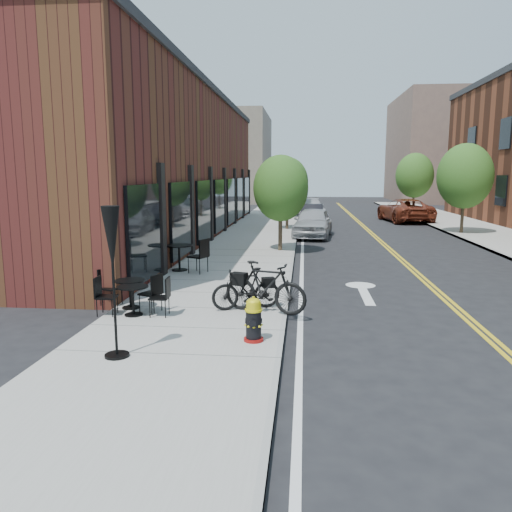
{
  "coord_description": "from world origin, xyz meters",
  "views": [
    {
      "loc": [
        0.34,
        -11.0,
        3.17
      ],
      "look_at": [
        -0.92,
        2.12,
        1.0
      ],
      "focal_mm": 35.0,
      "sensor_mm": 36.0,
      "label": 1
    }
  ],
  "objects": [
    {
      "name": "tree_near_d",
      "position": [
        -0.6,
        33.0,
        2.79
      ],
      "size": [
        2.4,
        2.4,
        4.11
      ],
      "color": "#382B1E",
      "rests_on": "sidewalk_near"
    },
    {
      "name": "bistro_set_c",
      "position": [
        -3.6,
        4.38,
        0.66
      ],
      "size": [
        2.01,
        1.27,
        1.07
      ],
      "rotation": [
        0.0,
        0.0,
        -0.42
      ],
      "color": "black",
      "rests_on": "sidewalk_near"
    },
    {
      "name": "bistro_set_b",
      "position": [
        -3.34,
        -0.75,
        0.55
      ],
      "size": [
        1.57,
        0.7,
        0.85
      ],
      "rotation": [
        0.0,
        0.0,
        0.04
      ],
      "color": "black",
      "rests_on": "sidewalk_near"
    },
    {
      "name": "tree_near_a",
      "position": [
        -0.6,
        9.0,
        2.6
      ],
      "size": [
        2.2,
        2.2,
        3.81
      ],
      "color": "#382B1E",
      "rests_on": "sidewalk_near"
    },
    {
      "name": "bicycle_right",
      "position": [
        -0.49,
        -0.27,
        0.7
      ],
      "size": [
        2.0,
        1.09,
        1.16
      ],
      "primitive_type": "imported",
      "rotation": [
        0.0,
        0.0,
        1.27
      ],
      "color": "black",
      "rests_on": "sidewalk_near"
    },
    {
      "name": "tree_near_b",
      "position": [
        -0.6,
        17.0,
        2.71
      ],
      "size": [
        2.3,
        2.3,
        3.98
      ],
      "color": "#382B1E",
      "rests_on": "sidewalk_near"
    },
    {
      "name": "tree_far_b",
      "position": [
        8.6,
        16.0,
        3.06
      ],
      "size": [
        2.8,
        2.8,
        4.62
      ],
      "color": "#382B1E",
      "rests_on": "sidewalk_far"
    },
    {
      "name": "bistro_set_a",
      "position": [
        -3.6,
        -0.19,
        0.55
      ],
      "size": [
        1.62,
        0.98,
        0.86
      ],
      "rotation": [
        0.0,
        0.0,
        -0.39
      ],
      "color": "black",
      "rests_on": "sidewalk_near"
    },
    {
      "name": "parked_car_b",
      "position": [
        0.83,
        20.6,
        0.65
      ],
      "size": [
        1.44,
        3.94,
        1.29
      ],
      "primitive_type": "imported",
      "rotation": [
        0.0,
        0.0,
        -0.02
      ],
      "color": "black",
      "rests_on": "ground"
    },
    {
      "name": "bicycle_left",
      "position": [
        -0.94,
        -0.02,
        0.6
      ],
      "size": [
        1.65,
        0.97,
        0.96
      ],
      "primitive_type": "imported",
      "rotation": [
        0.0,
        0.0,
        -1.22
      ],
      "color": "black",
      "rests_on": "sidewalk_near"
    },
    {
      "name": "sidewalk_near",
      "position": [
        -2.0,
        10.0,
        0.06
      ],
      "size": [
        4.0,
        70.0,
        0.12
      ],
      "primitive_type": "cube",
      "color": "#9E9B93",
      "rests_on": "ground"
    },
    {
      "name": "ground",
      "position": [
        0.0,
        0.0,
        0.0
      ],
      "size": [
        120.0,
        120.0,
        0.0
      ],
      "primitive_type": "plane",
      "color": "black",
      "rests_on": "ground"
    },
    {
      "name": "parked_car_a",
      "position": [
        0.8,
        14.3,
        0.75
      ],
      "size": [
        2.26,
        4.58,
        1.5
      ],
      "primitive_type": "imported",
      "rotation": [
        0.0,
        0.0,
        -0.11
      ],
      "color": "#A6AAAE",
      "rests_on": "ground"
    },
    {
      "name": "tree_near_c",
      "position": [
        -0.6,
        25.0,
        2.53
      ],
      "size": [
        2.1,
        2.1,
        3.67
      ],
      "color": "#382B1E",
      "rests_on": "sidewalk_near"
    },
    {
      "name": "parked_car_c",
      "position": [
        0.8,
        26.12,
        0.68
      ],
      "size": [
        2.23,
        4.83,
        1.37
      ],
      "primitive_type": "imported",
      "rotation": [
        0.0,
        0.0,
        0.07
      ],
      "color": "#BBBCC1",
      "rests_on": "ground"
    },
    {
      "name": "bg_building_right",
      "position": [
        16.0,
        50.0,
        6.0
      ],
      "size": [
        10.0,
        16.0,
        12.0
      ],
      "primitive_type": "cube",
      "color": "brown",
      "rests_on": "ground"
    },
    {
      "name": "tree_far_c",
      "position": [
        8.6,
        28.0,
        3.06
      ],
      "size": [
        2.8,
        2.8,
        4.62
      ],
      "color": "#382B1E",
      "rests_on": "sidewalk_far"
    },
    {
      "name": "bg_building_left",
      "position": [
        -8.0,
        48.0,
        5.0
      ],
      "size": [
        8.0,
        14.0,
        10.0
      ],
      "primitive_type": "cube",
      "color": "#726656",
      "rests_on": "ground"
    },
    {
      "name": "fire_hydrant",
      "position": [
        -0.55,
        -2.18,
        0.52
      ],
      "size": [
        0.41,
        0.41,
        0.84
      ],
      "rotation": [
        0.0,
        0.0,
        0.14
      ],
      "color": "maroon",
      "rests_on": "sidewalk_near"
    },
    {
      "name": "patio_umbrella",
      "position": [
        -2.78,
        -3.21,
        1.95
      ],
      "size": [
        0.41,
        0.41,
        2.55
      ],
      "color": "black",
      "rests_on": "sidewalk_near"
    },
    {
      "name": "building_near",
      "position": [
        -6.5,
        14.0,
        3.5
      ],
      "size": [
        5.0,
        28.0,
        7.0
      ],
      "primitive_type": "cube",
      "color": "#4D1C18",
      "rests_on": "ground"
    },
    {
      "name": "parked_car_far",
      "position": [
        7.05,
        23.27,
        0.77
      ],
      "size": [
        3.25,
        5.82,
        1.54
      ],
      "primitive_type": "imported",
      "rotation": [
        0.0,
        0.0,
        3.27
      ],
      "color": "maroon",
      "rests_on": "ground"
    }
  ]
}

